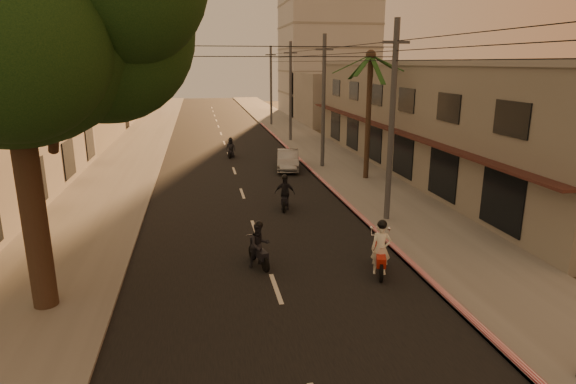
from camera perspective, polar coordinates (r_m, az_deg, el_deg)
name	(u,v)px	position (r m, az deg, el deg)	size (l,w,h in m)	color
ground	(287,320)	(14.32, -0.11, -14.92)	(160.00, 160.00, 0.00)	#383023
road	(234,171)	(33.06, -6.40, 2.51)	(10.00, 140.00, 0.02)	black
sidewalk_right	(340,166)	(34.38, 6.18, 3.09)	(5.00, 140.00, 0.12)	slate
sidewalk_left	(120,175)	(33.39, -19.34, 1.95)	(5.00, 140.00, 0.12)	slate
curb_stripe	(325,184)	(29.04, 4.44, 0.98)	(0.20, 60.00, 0.20)	red
shophouse_row	(442,116)	(34.44, 17.79, 8.54)	(8.80, 34.20, 7.30)	gray
distant_tower	(328,11)	(70.92, 4.73, 20.59)	(12.10, 12.10, 28.00)	#B7B5B2
broadleaf_tree	(22,10)	(15.05, -28.96, 18.32)	(9.60, 8.70, 12.10)	black
palm_tree	(371,63)	(30.00, 9.76, 14.87)	(5.00, 5.00, 8.20)	black
utility_poles	(324,72)	(33.29, 4.29, 13.98)	(1.20, 48.26, 9.00)	#38383A
filler_right	(334,98)	(59.60, 5.42, 11.03)	(8.00, 14.00, 6.00)	gray
filler_left_near	(65,120)	(47.93, -24.91, 7.77)	(8.00, 14.00, 4.40)	gray
filler_left_far	(101,93)	(65.37, -21.27, 10.89)	(8.00, 14.00, 7.00)	gray
scooter_red	(381,250)	(17.08, 10.95, -6.76)	(1.04, 1.96, 1.99)	black
scooter_mid_a	(259,246)	(17.42, -3.44, -6.37)	(1.12, 1.73, 1.74)	black
scooter_mid_b	(285,194)	(24.05, -0.39, -0.19)	(1.19, 1.81, 1.81)	black
scooter_far_a	(231,148)	(37.68, -6.81, 5.16)	(0.93, 1.61, 1.59)	black
parked_car	(288,160)	(33.15, -0.01, 3.82)	(2.12, 4.31, 1.36)	gray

